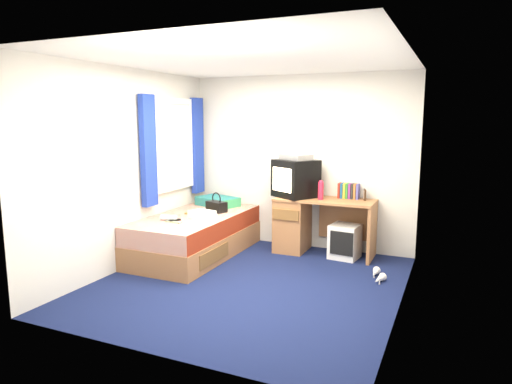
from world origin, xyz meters
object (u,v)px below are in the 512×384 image
at_px(magazine, 197,212).
at_px(water_bottle, 169,218).
at_px(aerosol_can, 314,191).
at_px(picture_frame, 365,195).
at_px(vcr, 296,157).
at_px(crt_tv, 296,178).
at_px(desk, 305,222).
at_px(handbag, 217,206).
at_px(storage_cube, 345,241).
at_px(pink_water_bottle, 321,191).
at_px(bed, 196,235).
at_px(remote_control, 175,220).
at_px(colour_swatch_fan, 174,222).
at_px(white_heels, 377,276).
at_px(pillow, 218,201).
at_px(towel, 202,215).

height_order(magazine, water_bottle, water_bottle).
bearing_deg(magazine, aerosol_can, 23.99).
bearing_deg(picture_frame, vcr, 169.99).
bearing_deg(crt_tv, desk, 31.35).
distance_m(handbag, magazine, 0.28).
height_order(storage_cube, pink_water_bottle, pink_water_bottle).
xyz_separation_m(storage_cube, crt_tv, (-0.72, 0.08, 0.78)).
bearing_deg(storage_cube, vcr, -179.72).
xyz_separation_m(bed, aerosol_can, (1.39, 0.77, 0.57)).
height_order(desk, aerosol_can, aerosol_can).
bearing_deg(pink_water_bottle, magazine, -161.28).
xyz_separation_m(pink_water_bottle, remote_control, (-1.56, -1.08, -0.31)).
xyz_separation_m(vcr, aerosol_can, (0.25, 0.03, -0.45)).
distance_m(storage_cube, remote_control, 2.21).
bearing_deg(picture_frame, water_bottle, -167.42).
bearing_deg(colour_swatch_fan, remote_control, 111.46).
bearing_deg(white_heels, magazine, 176.98).
relative_size(crt_tv, pink_water_bottle, 2.97).
xyz_separation_m(bed, handbag, (0.15, 0.31, 0.35)).
relative_size(pillow, aerosol_can, 3.29).
xyz_separation_m(bed, magazine, (-0.06, 0.13, 0.28)).
bearing_deg(vcr, bed, -117.76).
distance_m(pillow, crt_tv, 1.25).
bearing_deg(water_bottle, towel, 42.16).
xyz_separation_m(desk, aerosol_can, (0.11, 0.04, 0.43)).
bearing_deg(magazine, white_heels, -3.02).
relative_size(bed, towel, 6.96).
xyz_separation_m(pink_water_bottle, aerosol_can, (-0.12, 0.11, -0.02)).
height_order(vcr, towel, vcr).
relative_size(pillow, colour_swatch_fan, 2.68).
height_order(desk, magazine, desk).
relative_size(desk, water_bottle, 6.50).
xyz_separation_m(water_bottle, remote_control, (0.09, -0.00, -0.03)).
height_order(pillow, picture_frame, picture_frame).
bearing_deg(desk, magazine, -155.58).
bearing_deg(aerosol_can, remote_control, -140.32).
bearing_deg(handbag, crt_tv, 43.96).
bearing_deg(vcr, towel, -108.63).
distance_m(storage_cube, towel, 1.89).
distance_m(handbag, white_heels, 2.32).
bearing_deg(bed, colour_swatch_fan, -92.55).
distance_m(bed, vcr, 1.70).
bearing_deg(pink_water_bottle, desk, 161.97).
relative_size(desk, white_heels, 3.08).
xyz_separation_m(pillow, remote_control, (0.00, -1.11, -0.05)).
height_order(water_bottle, white_heels, water_bottle).
distance_m(storage_cube, white_heels, 0.86).
xyz_separation_m(crt_tv, handbag, (-0.99, -0.43, -0.38)).
distance_m(storage_cube, water_bottle, 2.29).
height_order(bed, remote_control, remote_control).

